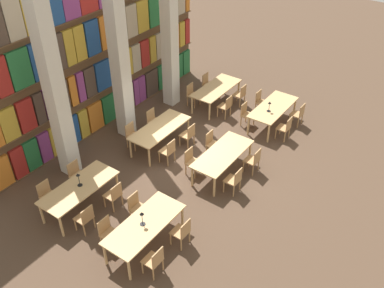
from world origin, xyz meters
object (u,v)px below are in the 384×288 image
object	(u,v)px
chair_7	(212,143)
chair_17	(133,135)
desk_lamp_0	(142,216)
reading_table_2	(273,108)
chair_20	(226,106)
chair_6	(253,160)
pillar_left	(54,86)
chair_4	(234,180)
pillar_center	(119,54)
chair_12	(85,218)
chair_3	(137,207)
chair_11	(261,101)
chair_0	(154,260)
chair_19	(153,120)
chair_10	(298,114)
chair_2	(182,232)
desk_lamp_1	(269,105)
chair_9	(246,114)
reading_table_5	(216,89)
chair_5	(192,161)
reading_table_3	(79,189)
chair_13	(47,195)
reading_table_4	(160,129)
desk_lamp_2	(78,177)
chair_1	(108,232)
chair_23	(208,83)
chair_21	(192,94)
chair_18	(188,135)
chair_22	(240,94)
pillar_right	(169,29)
reading_table_0	(145,226)
chair_15	(77,174)
chair_14	(114,195)
chair_8	(285,128)

from	to	relation	value
chair_7	chair_17	world-z (taller)	same
desk_lamp_0	reading_table_2	size ratio (longest dim) A/B	0.18
chair_20	chair_6	bearing A→B (deg)	-133.05
pillar_left	chair_4	xyz separation A→B (m)	(2.12, -4.70, -2.53)
pillar_center	chair_12	world-z (taller)	pillar_center
chair_3	chair_12	world-z (taller)	same
desk_lamp_0	chair_11	world-z (taller)	desk_lamp_0
chair_0	chair_19	distance (m)	6.10
chair_10	chair_17	bearing A→B (deg)	138.29
chair_2	pillar_left	bearing A→B (deg)	85.33
desk_lamp_1	chair_17	xyz separation A→B (m)	(-3.54, 3.22, -0.56)
chair_9	reading_table_5	world-z (taller)	chair_9
chair_0	chair_5	xyz separation A→B (m)	(3.60, 1.47, 0.00)
chair_10	chair_20	bearing A→B (deg)	113.65
desk_lamp_1	chair_17	distance (m)	4.82
chair_0	reading_table_3	size ratio (longest dim) A/B	0.38
chair_13	reading_table_4	world-z (taller)	chair_13
chair_0	desk_lamp_2	xyz separation A→B (m)	(0.61, 3.15, 0.59)
chair_1	chair_23	size ratio (longest dim) A/B	1.00
desk_lamp_1	chair_21	size ratio (longest dim) A/B	0.45
chair_18	chair_22	distance (m)	3.37
desk_lamp_0	chair_11	bearing A→B (deg)	5.16
pillar_right	chair_13	distance (m)	7.16
pillar_right	reading_table_5	bearing A→B (deg)	-61.21
pillar_left	pillar_right	distance (m)	5.18
chair_9	chair_17	world-z (taller)	same
chair_6	chair_18	bearing A→B (deg)	91.47
chair_11	chair_13	bearing A→B (deg)	-16.82
reading_table_2	chair_12	xyz separation A→B (m)	(-7.49, 1.67, -0.23)
chair_5	chair_10	bearing A→B (deg)	160.97
reading_table_0	chair_7	distance (m)	4.25
chair_12	chair_22	xyz separation A→B (m)	(8.04, -0.01, 0.00)
chair_11	chair_12	distance (m)	8.09
chair_13	chair_18	distance (m)	4.90
desk_lamp_1	chair_1	bearing A→B (deg)	173.36
chair_5	chair_15	xyz separation A→B (m)	(-2.50, 2.42, 0.00)
chair_14	reading_table_0	bearing A→B (deg)	-108.45
chair_11	chair_0	bearing A→B (deg)	10.27
chair_4	chair_10	distance (m)	4.45
chair_19	reading_table_5	xyz separation A→B (m)	(2.82, -0.80, 0.23)
chair_19	chair_18	bearing A→B (deg)	90.00
chair_8	reading_table_5	xyz separation A→B (m)	(0.55, 3.18, 0.23)
reading_table_2	desk_lamp_2	world-z (taller)	desk_lamp_2
pillar_right	desk_lamp_2	bearing A→B (deg)	-166.04
chair_1	chair_4	bearing A→B (deg)	156.48
chair_1	chair_19	xyz separation A→B (m)	(4.68, 2.39, 0.00)
pillar_left	chair_6	bearing A→B (deg)	-55.19
desk_lamp_2	reading_table_5	distance (m)	6.91
chair_0	chair_23	xyz separation A→B (m)	(8.06, 3.88, 0.00)
reading_table_0	chair_14	size ratio (longest dim) A/B	2.61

